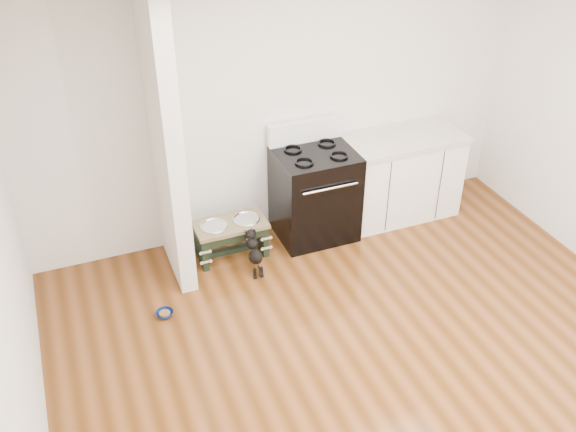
# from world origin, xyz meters

# --- Properties ---
(ground) EXTENTS (5.00, 5.00, 0.00)m
(ground) POSITION_xyz_m (0.00, 0.00, 0.00)
(ground) COLOR #4E290E
(ground) RESTS_ON ground
(room_shell) EXTENTS (5.00, 5.00, 5.00)m
(room_shell) POSITION_xyz_m (0.00, 0.00, 1.62)
(room_shell) COLOR silver
(room_shell) RESTS_ON ground
(partition_wall) EXTENTS (0.15, 0.80, 2.70)m
(partition_wall) POSITION_xyz_m (-1.18, 2.10, 1.35)
(partition_wall) COLOR silver
(partition_wall) RESTS_ON ground
(oven_range) EXTENTS (0.76, 0.69, 1.14)m
(oven_range) POSITION_xyz_m (0.25, 2.16, 0.48)
(oven_range) COLOR black
(oven_range) RESTS_ON ground
(cabinet_run) EXTENTS (1.24, 0.64, 0.91)m
(cabinet_run) POSITION_xyz_m (1.23, 2.18, 0.45)
(cabinet_run) COLOR white
(cabinet_run) RESTS_ON ground
(dog_feeder) EXTENTS (0.69, 0.37, 0.39)m
(dog_feeder) POSITION_xyz_m (-0.65, 2.09, 0.27)
(dog_feeder) COLOR black
(dog_feeder) RESTS_ON ground
(puppy) EXTENTS (0.12, 0.35, 0.42)m
(puppy) POSITION_xyz_m (-0.53, 1.77, 0.23)
(puppy) COLOR black
(puppy) RESTS_ON ground
(floor_bowl) EXTENTS (0.17, 0.17, 0.05)m
(floor_bowl) POSITION_xyz_m (-1.46, 1.46, 0.02)
(floor_bowl) COLOR navy
(floor_bowl) RESTS_ON ground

